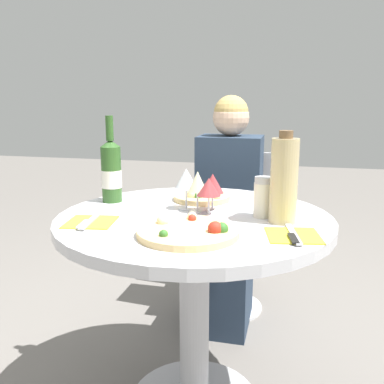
{
  "coord_description": "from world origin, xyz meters",
  "views": [
    {
      "loc": [
        0.33,
        -1.37,
        1.13
      ],
      "look_at": [
        0.01,
        -0.08,
        0.84
      ],
      "focal_mm": 40.0,
      "sensor_mm": 36.0,
      "label": 1
    }
  ],
  "objects_px": {
    "pizza_large": "(189,231)",
    "seated_diner": "(226,221)",
    "dining_table": "(194,261)",
    "wine_bottle": "(111,171)",
    "tall_carafe": "(284,180)",
    "chair_behind_diner": "(230,234)"
  },
  "relations": [
    {
      "from": "tall_carafe",
      "to": "dining_table",
      "type": "bearing_deg",
      "value": 177.54
    },
    {
      "from": "tall_carafe",
      "to": "wine_bottle",
      "type": "bearing_deg",
      "value": 168.39
    },
    {
      "from": "seated_diner",
      "to": "wine_bottle",
      "type": "xyz_separation_m",
      "value": [
        -0.35,
        -0.59,
        0.34
      ]
    },
    {
      "from": "dining_table",
      "to": "pizza_large",
      "type": "xyz_separation_m",
      "value": [
        0.04,
        -0.21,
        0.18
      ]
    },
    {
      "from": "dining_table",
      "to": "seated_diner",
      "type": "xyz_separation_m",
      "value": [
        -0.0,
        0.71,
        -0.06
      ]
    },
    {
      "from": "pizza_large",
      "to": "dining_table",
      "type": "bearing_deg",
      "value": 99.43
    },
    {
      "from": "pizza_large",
      "to": "seated_diner",
      "type": "bearing_deg",
      "value": 92.43
    },
    {
      "from": "dining_table",
      "to": "seated_diner",
      "type": "distance_m",
      "value": 0.71
    },
    {
      "from": "dining_table",
      "to": "pizza_large",
      "type": "relative_size",
      "value": 3.12
    },
    {
      "from": "seated_diner",
      "to": "wine_bottle",
      "type": "distance_m",
      "value": 0.76
    },
    {
      "from": "pizza_large",
      "to": "tall_carafe",
      "type": "bearing_deg",
      "value": 37.88
    },
    {
      "from": "tall_carafe",
      "to": "chair_behind_diner",
      "type": "bearing_deg",
      "value": 108.92
    },
    {
      "from": "seated_diner",
      "to": "pizza_large",
      "type": "distance_m",
      "value": 0.95
    },
    {
      "from": "wine_bottle",
      "to": "dining_table",
      "type": "bearing_deg",
      "value": -18.75
    },
    {
      "from": "dining_table",
      "to": "seated_diner",
      "type": "bearing_deg",
      "value": 90.29
    },
    {
      "from": "dining_table",
      "to": "wine_bottle",
      "type": "xyz_separation_m",
      "value": [
        -0.36,
        0.12,
        0.29
      ]
    },
    {
      "from": "chair_behind_diner",
      "to": "tall_carafe",
      "type": "distance_m",
      "value": 1.03
    },
    {
      "from": "tall_carafe",
      "to": "pizza_large",
      "type": "bearing_deg",
      "value": -142.12
    },
    {
      "from": "seated_diner",
      "to": "wine_bottle",
      "type": "relative_size",
      "value": 3.49
    },
    {
      "from": "wine_bottle",
      "to": "pizza_large",
      "type": "bearing_deg",
      "value": -40.52
    },
    {
      "from": "dining_table",
      "to": "wine_bottle",
      "type": "relative_size",
      "value": 2.85
    },
    {
      "from": "chair_behind_diner",
      "to": "pizza_large",
      "type": "relative_size",
      "value": 2.79
    }
  ]
}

